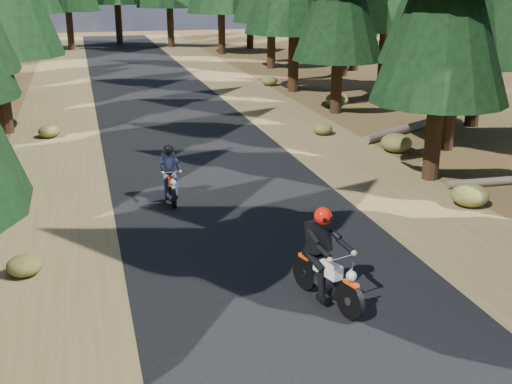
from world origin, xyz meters
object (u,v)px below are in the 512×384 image
at_px(log_far, 509,180).
at_px(rider_lead, 327,273).
at_px(rider_follow, 171,183).
at_px(log_near, 414,127).

relative_size(log_far, rider_lead, 1.84).
height_order(rider_lead, rider_follow, rider_lead).
distance_m(log_far, rider_follow, 9.50).
bearing_deg(log_near, rider_lead, -153.43).
bearing_deg(rider_lead, log_far, -162.53).
xyz_separation_m(rider_lead, rider_follow, (-1.91, 6.26, -0.10)).
bearing_deg(log_far, rider_follow, 175.93).
relative_size(log_far, rider_follow, 2.29).
xyz_separation_m(log_near, log_far, (-0.63, -6.72, -0.04)).
height_order(log_far, rider_follow, rider_follow).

